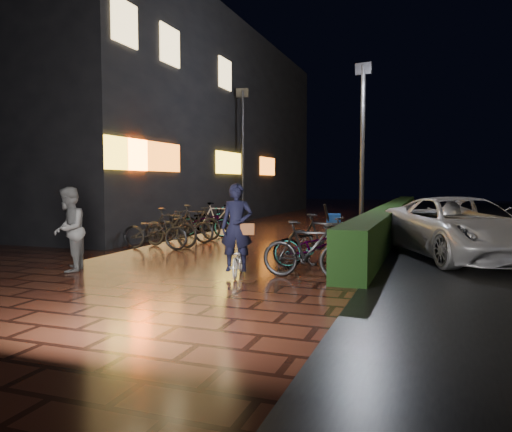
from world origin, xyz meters
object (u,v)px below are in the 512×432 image
at_px(bystander_person, 69,229).
at_px(cart_assembly, 333,220).
at_px(cyclist, 237,242).
at_px(van, 461,228).
at_px(traffic_barrier, 355,233).

distance_m(bystander_person, cart_assembly, 8.69).
relative_size(bystander_person, cart_assembly, 1.53).
bearing_deg(cart_assembly, bystander_person, -116.70).
bearing_deg(bystander_person, cart_assembly, 125.24).
bearing_deg(cart_assembly, cyclist, -93.98).
bearing_deg(van, cart_assembly, 114.25).
bearing_deg(van, traffic_barrier, 124.61).
xyz_separation_m(bystander_person, van, (7.57, 4.55, -0.13)).
height_order(bystander_person, cart_assembly, bystander_person).
height_order(bystander_person, cyclist, cyclist).
bearing_deg(traffic_barrier, cyclist, -104.67).
height_order(van, traffic_barrier, van).
bearing_deg(bystander_person, cyclist, 73.05).
xyz_separation_m(van, cyclist, (-4.16, -3.88, -0.06)).
distance_m(cyclist, traffic_barrier, 5.70).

